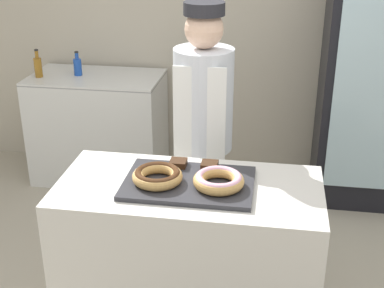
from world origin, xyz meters
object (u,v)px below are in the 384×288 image
beverage_fridge (366,87)px  donut_chocolate_glaze (157,175)px  serving_tray (189,183)px  brownie_back_right (210,165)px  chest_freezer (99,127)px  bottle_blue (78,66)px  baker_person (203,135)px  donut_light_glaze (219,180)px  brownie_back_left (178,163)px  bottle_amber (38,66)px

beverage_fridge → donut_chocolate_glaze: bearing=-124.6°
serving_tray → brownie_back_right: size_ratio=7.48×
chest_freezer → bottle_blue: bearing=-179.3°
serving_tray → brownie_back_right: brownie_back_right is taller
serving_tray → baker_person: (-0.02, 0.67, -0.02)m
donut_light_glaze → brownie_back_left: (-0.23, 0.19, -0.02)m
brownie_back_right → bottle_blue: size_ratio=0.43×
bottle_amber → beverage_fridge: bearing=2.1°
baker_person → beverage_fridge: beverage_fridge is taller
serving_tray → beverage_fridge: (1.08, 1.75, -0.00)m
chest_freezer → bottle_blue: (-0.14, -0.00, 0.53)m
bottle_amber → brownie_back_right: bearing=-43.2°
serving_tray → donut_chocolate_glaze: donut_chocolate_glaze is taller
serving_tray → donut_light_glaze: (0.15, -0.03, 0.05)m
bottle_amber → baker_person: bearing=-33.6°
brownie_back_right → chest_freezer: brownie_back_right is taller
brownie_back_right → bottle_amber: bearing=136.8°
beverage_fridge → bottle_amber: bearing=-177.9°
donut_light_glaze → beverage_fridge: size_ratio=0.13×
donut_light_glaze → bottle_amber: (-1.66, 1.69, 0.03)m
brownie_back_left → chest_freezer: bearing=121.7°
bottle_blue → bottle_amber: 0.31m
donut_light_glaze → chest_freezer: size_ratio=0.23×
brownie_back_left → bottle_amber: (-1.43, 1.50, 0.05)m
serving_tray → brownie_back_right: bearing=62.7°
donut_light_glaze → chest_freezer: donut_light_glaze is taller
bottle_blue → donut_chocolate_glaze: bearing=-59.2°
donut_light_glaze → bottle_amber: 2.37m
donut_chocolate_glaze → baker_person: bearing=79.6°
donut_chocolate_glaze → bottle_amber: (-1.36, 1.69, 0.03)m
brownie_back_left → brownie_back_right: 0.16m
brownie_back_left → donut_chocolate_glaze: bearing=-109.8°
donut_light_glaze → beverage_fridge: 2.01m
bottle_blue → baker_person: bearing=-42.5°
bottle_blue → beverage_fridge: bearing=-0.1°
donut_light_glaze → chest_freezer: 2.23m
brownie_back_left → baker_person: 0.51m
donut_chocolate_glaze → chest_freezer: 2.08m
brownie_back_right → bottle_blue: bearing=129.1°
brownie_back_left → beverage_fridge: (1.16, 1.59, -0.03)m
donut_chocolate_glaze → donut_light_glaze: same height
baker_person → bottle_amber: baker_person is taller
beverage_fridge → bottle_blue: 2.30m
donut_chocolate_glaze → brownie_back_left: bearing=70.2°
baker_person → bottle_blue: bearing=137.5°
donut_light_glaze → bottle_amber: size_ratio=1.09×
brownie_back_right → chest_freezer: size_ratio=0.08×
brownie_back_right → chest_freezer: (-1.15, 1.60, -0.49)m
chest_freezer → bottle_blue: size_ratio=5.43×
brownie_back_right → chest_freezer: bearing=125.8°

